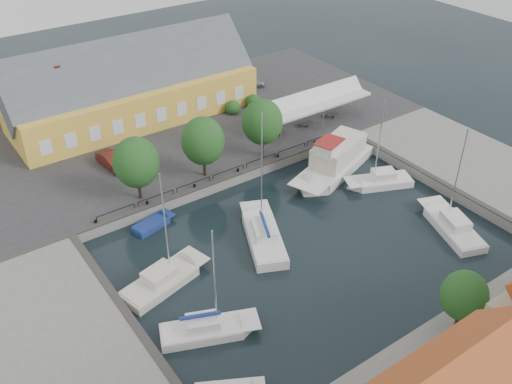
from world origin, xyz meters
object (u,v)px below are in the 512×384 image
(warehouse, at_px, (126,90))
(east_boat_a, at_px, (380,183))
(west_boat_b, at_px, (164,282))
(tent_canopy, at_px, (314,103))
(car_silver, at_px, (250,83))
(car_red, at_px, (112,161))
(trawler, at_px, (335,162))
(center_sailboat, at_px, (263,237))
(east_boat_c, at_px, (451,227))
(west_boat_d, at_px, (207,331))
(launch_nw, at_px, (153,225))

(warehouse, distance_m, east_boat_a, 30.72)
(east_boat_a, bearing_deg, west_boat_b, -178.90)
(tent_canopy, xyz_separation_m, east_boat_a, (-1.81, -12.75, -3.42))
(car_silver, xyz_separation_m, car_red, (-22.98, -8.59, 0.08))
(warehouse, distance_m, car_silver, 16.98)
(car_red, height_order, east_boat_a, east_boat_a)
(warehouse, bearing_deg, car_silver, -3.34)
(tent_canopy, bearing_deg, trawler, -114.82)
(warehouse, relative_size, car_silver, 7.54)
(trawler, xyz_separation_m, west_boat_b, (-22.52, -5.17, -0.76))
(trawler, bearing_deg, warehouse, 120.45)
(tent_canopy, distance_m, east_boat_a, 13.32)
(center_sailboat, relative_size, east_boat_a, 1.26)
(car_silver, bearing_deg, warehouse, 110.11)
(car_silver, relative_size, east_boat_c, 0.37)
(warehouse, height_order, tent_canopy, warehouse)
(car_red, relative_size, east_boat_a, 0.45)
(car_silver, height_order, center_sailboat, center_sailboat)
(car_silver, height_order, west_boat_d, west_boat_d)
(east_boat_a, xyz_separation_m, east_boat_c, (-0.10, -8.95, -0.00))
(trawler, xyz_separation_m, launch_nw, (-19.77, 2.23, -0.93))
(car_silver, bearing_deg, west_boat_d, 164.59)
(east_boat_a, bearing_deg, launch_nw, 162.28)
(car_red, xyz_separation_m, trawler, (19.14, -12.34, -0.71))
(warehouse, distance_m, west_boat_b, 29.04)
(west_boat_b, bearing_deg, center_sailboat, -0.00)
(center_sailboat, height_order, launch_nw, center_sailboat)
(car_red, distance_m, east_boat_a, 27.12)
(east_boat_a, bearing_deg, east_boat_c, -90.64)
(west_boat_d, bearing_deg, east_boat_a, 15.92)
(warehouse, height_order, car_red, warehouse)
(east_boat_a, bearing_deg, tent_canopy, 81.91)
(car_red, relative_size, west_boat_d, 0.45)
(car_silver, xyz_separation_m, launch_nw, (-23.62, -18.70, -1.56))
(tent_canopy, relative_size, east_boat_c, 1.35)
(car_red, relative_size, west_boat_b, 0.42)
(car_silver, height_order, car_red, car_red)
(launch_nw, bearing_deg, tent_canopy, 13.92)
(car_silver, xyz_separation_m, trawler, (-3.85, -20.93, -0.63))
(west_boat_d, bearing_deg, east_boat_c, -4.76)
(east_boat_c, bearing_deg, launch_nw, 143.66)
(west_boat_d, bearing_deg, tent_canopy, 37.01)
(car_red, relative_size, trawler, 0.36)
(trawler, bearing_deg, launch_nw, 173.57)
(car_red, xyz_separation_m, launch_nw, (-0.63, -10.11, -1.64))
(east_boat_c, bearing_deg, tent_canopy, 84.96)
(trawler, bearing_deg, west_boat_d, -152.55)
(east_boat_c, distance_m, launch_nw, 26.79)
(car_silver, relative_size, car_red, 0.86)
(west_boat_b, bearing_deg, west_boat_d, -88.81)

